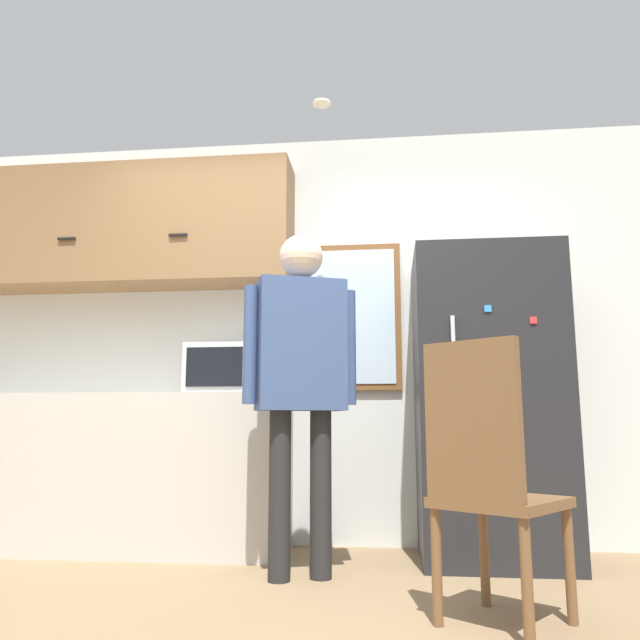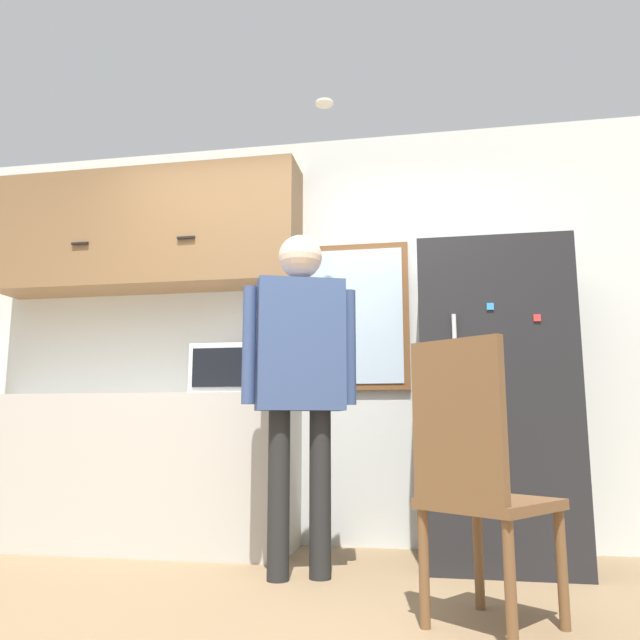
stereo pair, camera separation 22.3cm
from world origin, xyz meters
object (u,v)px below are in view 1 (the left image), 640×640
(person, at_px, (301,361))
(chair, at_px, (487,472))
(microwave, at_px, (230,370))
(refrigerator, at_px, (488,403))

(person, distance_m, chair, 1.18)
(microwave, relative_size, refrigerator, 0.27)
(refrigerator, height_order, chair, refrigerator)
(microwave, xyz_separation_m, refrigerator, (1.54, -0.06, -0.21))
(refrigerator, distance_m, chair, 1.24)
(person, xyz_separation_m, refrigerator, (1.02, 0.50, -0.20))
(microwave, distance_m, chair, 1.90)
(refrigerator, relative_size, chair, 1.64)
(chair, bearing_deg, refrigerator, -62.19)
(microwave, relative_size, chair, 0.45)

